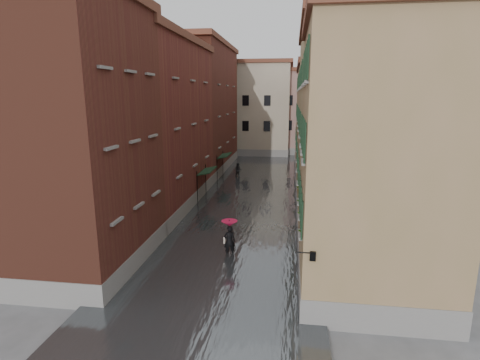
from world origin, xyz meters
The scene contains 16 objects.
ground centered at (0.00, 0.00, 0.00)m, with size 120.00×120.00×0.00m, color #5C5D5F.
floodwater centered at (0.00, 13.00, 0.10)m, with size 10.00×60.00×0.20m, color #4B4F53.
building_left_near centered at (-7.00, -2.00, 6.50)m, with size 6.00×8.00×13.00m, color brown.
building_left_mid centered at (-7.00, 9.00, 6.25)m, with size 6.00×14.00×12.50m, color brown.
building_left_far centered at (-7.00, 24.00, 7.00)m, with size 6.00×16.00×14.00m, color brown.
building_right_near centered at (7.00, -2.00, 5.75)m, with size 6.00×8.00×11.50m, color olive.
building_right_mid centered at (7.00, 9.00, 6.50)m, with size 6.00×14.00×13.00m, color #99835C.
building_right_far centered at (7.00, 24.00, 5.75)m, with size 6.00×16.00×11.50m, color olive.
building_end_cream centered at (-3.00, 38.00, 6.50)m, with size 12.00×9.00×13.00m, color #C1B499.
building_end_pink centered at (6.00, 40.00, 6.00)m, with size 10.00×9.00×12.00m, color #A87F76.
awning_near centered at (-3.49, 11.05, 2.47)m, with size 1.09×3.10×2.80m.
awning_far centered at (-3.48, 19.28, 2.47)m, with size 1.09×3.28×2.80m.
wall_lantern centered at (4.33, -6.00, 3.01)m, with size 0.71×0.22×0.35m.
window_planters centered at (4.12, -0.77, 3.51)m, with size 0.59×8.30×0.84m.
pedestrian_main centered at (0.25, 0.09, 1.22)m, with size 0.91×0.91×2.06m.
pedestrian_far centered at (-2.11, 20.03, 0.83)m, with size 0.80×0.63×1.66m, color black.
Camera 1 is at (3.46, -18.92, 8.71)m, focal length 28.00 mm.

